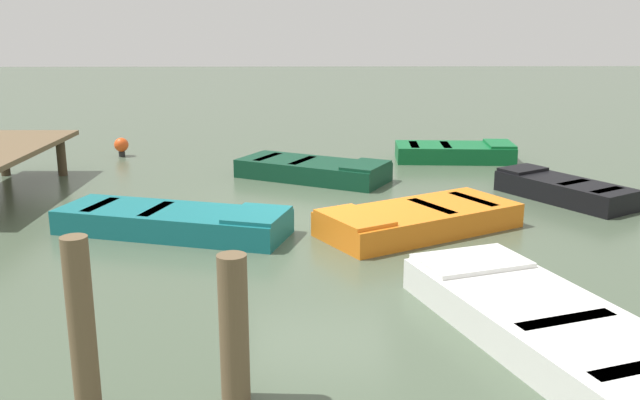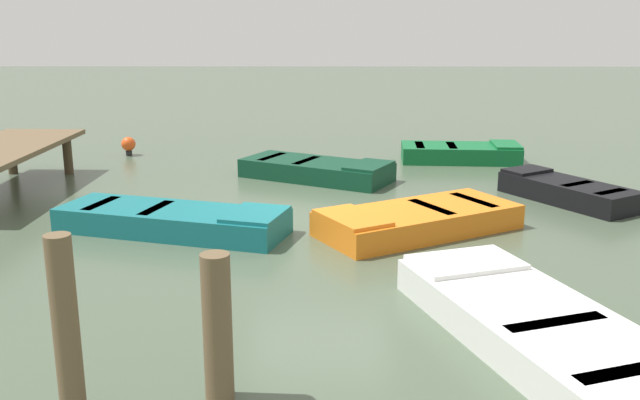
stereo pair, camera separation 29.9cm
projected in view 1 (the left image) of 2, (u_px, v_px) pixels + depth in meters
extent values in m
plane|color=#475642|center=(320.00, 219.00, 12.36)|extent=(80.00, 80.00, 0.00)
cylinder|color=#473927|center=(4.00, 157.00, 15.70)|extent=(0.20, 0.20, 0.85)
cylinder|color=#473927|center=(61.00, 157.00, 15.70)|extent=(0.20, 0.20, 0.85)
cube|color=#0C3823|center=(312.00, 170.00, 15.39)|extent=(2.68, 3.49, 0.40)
cube|color=maroon|center=(312.00, 164.00, 15.36)|extent=(2.20, 2.92, 0.04)
cube|color=#0C3823|center=(366.00, 165.00, 14.78)|extent=(1.38, 1.18, 0.06)
cube|color=maroon|center=(303.00, 161.00, 15.45)|extent=(1.00, 0.66, 0.04)
cube|color=maroon|center=(268.00, 158.00, 15.84)|extent=(1.00, 0.66, 0.04)
cube|color=black|center=(564.00, 190.00, 13.60)|extent=(2.80, 2.27, 0.40)
cube|color=gray|center=(565.00, 183.00, 13.57)|extent=(2.34, 1.87, 0.04)
cube|color=black|center=(523.00, 169.00, 14.39)|extent=(0.98, 1.08, 0.06)
cube|color=#776E5D|center=(573.00, 183.00, 13.40)|extent=(0.59, 0.77, 0.04)
cube|color=#776E5D|center=(607.00, 191.00, 12.80)|extent=(0.59, 0.77, 0.04)
cube|color=#14666B|center=(173.00, 222.00, 11.51)|extent=(2.22, 3.98, 0.40)
cube|color=beige|center=(172.00, 213.00, 11.47)|extent=(1.81, 3.36, 0.04)
cube|color=#14666B|center=(257.00, 214.00, 11.08)|extent=(1.29, 1.11, 0.06)
cube|color=#9B9789|center=(156.00, 210.00, 11.53)|extent=(0.97, 0.46, 0.04)
cube|color=#9B9789|center=(100.00, 206.00, 11.80)|extent=(0.97, 0.46, 0.04)
cube|color=orange|center=(420.00, 220.00, 11.62)|extent=(2.90, 3.60, 0.40)
cube|color=black|center=(420.00, 211.00, 11.59)|extent=(2.37, 3.01, 0.04)
cube|color=orange|center=(354.00, 217.00, 10.92)|extent=(1.47, 1.27, 0.06)
cube|color=black|center=(432.00, 207.00, 11.70)|extent=(1.06, 0.73, 0.04)
cube|color=black|center=(473.00, 200.00, 12.16)|extent=(1.06, 0.73, 0.04)
cube|color=silver|center=(547.00, 325.00, 7.63)|extent=(4.21, 2.69, 0.40)
cube|color=#334772|center=(548.00, 313.00, 7.59)|extent=(3.55, 2.19, 0.04)
cube|color=silver|center=(472.00, 261.00, 8.97)|extent=(1.26, 1.55, 0.06)
cube|color=navy|center=(566.00, 321.00, 7.31)|extent=(0.57, 1.16, 0.04)
cube|color=#0F602D|center=(454.00, 153.00, 17.39)|extent=(1.43, 2.91, 0.40)
cube|color=orange|center=(454.00, 147.00, 17.35)|extent=(1.13, 2.47, 0.04)
cube|color=#0F602D|center=(500.00, 144.00, 17.28)|extent=(1.17, 0.69, 0.06)
cube|color=#B06E1E|center=(446.00, 145.00, 17.35)|extent=(0.99, 0.26, 0.04)
cube|color=#B06E1E|center=(414.00, 145.00, 17.38)|extent=(0.99, 0.26, 0.04)
cylinder|color=brown|center=(82.00, 330.00, 6.04)|extent=(0.23, 0.23, 1.68)
cylinder|color=brown|center=(234.00, 330.00, 6.34)|extent=(0.27, 0.27, 1.42)
cylinder|color=#262626|center=(122.00, 154.00, 17.95)|extent=(0.16, 0.16, 0.12)
sphere|color=#E54C19|center=(121.00, 145.00, 17.89)|extent=(0.36, 0.36, 0.36)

